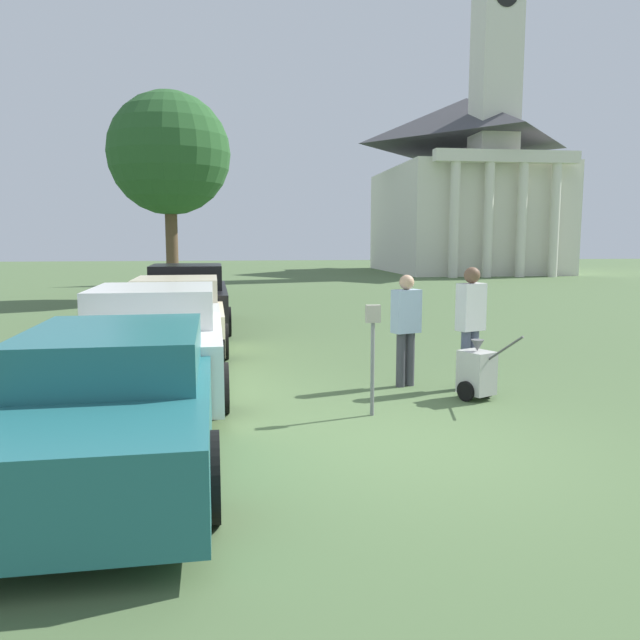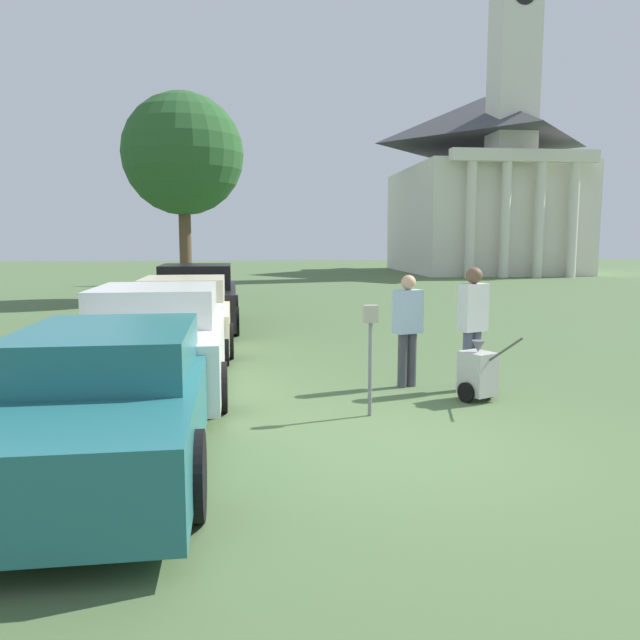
{
  "view_description": "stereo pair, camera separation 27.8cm",
  "coord_description": "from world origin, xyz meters",
  "px_view_note": "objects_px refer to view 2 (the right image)",
  "views": [
    {
      "loc": [
        -1.81,
        -6.38,
        2.23
      ],
      "look_at": [
        -0.62,
        2.21,
        1.1
      ],
      "focal_mm": 35.0,
      "sensor_mm": 36.0,
      "label": 1
    },
    {
      "loc": [
        -1.53,
        -6.42,
        2.23
      ],
      "look_at": [
        -0.62,
        2.21,
        1.1
      ],
      "focal_mm": 35.0,
      "sensor_mm": 36.0,
      "label": 2
    }
  ],
  "objects_px": {
    "parking_meter": "(370,339)",
    "person_supervisor": "(473,320)",
    "person_worker": "(408,324)",
    "equipment_cart": "(478,373)",
    "parked_car_black": "(197,299)",
    "parked_car_cream": "(185,315)",
    "church": "(484,178)",
    "parked_car_teal": "(114,394)",
    "parked_car_white": "(159,341)"
  },
  "relations": [
    {
      "from": "parked_car_teal",
      "to": "church",
      "type": "bearing_deg",
      "value": 62.42
    },
    {
      "from": "parked_car_teal",
      "to": "person_supervisor",
      "type": "distance_m",
      "value": 5.23
    },
    {
      "from": "parked_car_teal",
      "to": "equipment_cart",
      "type": "relative_size",
      "value": 5.3
    },
    {
      "from": "parked_car_cream",
      "to": "person_supervisor",
      "type": "height_order",
      "value": "person_supervisor"
    },
    {
      "from": "person_supervisor",
      "to": "parked_car_teal",
      "type": "bearing_deg",
      "value": 3.81
    },
    {
      "from": "parked_car_white",
      "to": "parking_meter",
      "type": "xyz_separation_m",
      "value": [
        2.87,
        -1.83,
        0.26
      ]
    },
    {
      "from": "parked_car_black",
      "to": "person_worker",
      "type": "xyz_separation_m",
      "value": [
        3.73,
        -6.82,
        0.23
      ]
    },
    {
      "from": "parked_car_black",
      "to": "person_worker",
      "type": "bearing_deg",
      "value": -63.18
    },
    {
      "from": "parked_car_teal",
      "to": "person_worker",
      "type": "xyz_separation_m",
      "value": [
        3.73,
        2.72,
        0.31
      ]
    },
    {
      "from": "parked_car_teal",
      "to": "parked_car_white",
      "type": "relative_size",
      "value": 1.07
    },
    {
      "from": "parked_car_white",
      "to": "person_supervisor",
      "type": "bearing_deg",
      "value": -9.54
    },
    {
      "from": "parked_car_white",
      "to": "person_worker",
      "type": "relative_size",
      "value": 2.92
    },
    {
      "from": "person_supervisor",
      "to": "church",
      "type": "relative_size",
      "value": 0.07
    },
    {
      "from": "parked_car_teal",
      "to": "parked_car_black",
      "type": "bearing_deg",
      "value": 88.17
    },
    {
      "from": "parked_car_cream",
      "to": "equipment_cart",
      "type": "relative_size",
      "value": 4.84
    },
    {
      "from": "parked_car_teal",
      "to": "equipment_cart",
      "type": "height_order",
      "value": "parked_car_teal"
    },
    {
      "from": "parked_car_cream",
      "to": "person_worker",
      "type": "relative_size",
      "value": 2.84
    },
    {
      "from": "parked_car_black",
      "to": "parked_car_teal",
      "type": "bearing_deg",
      "value": -91.83
    },
    {
      "from": "person_supervisor",
      "to": "parking_meter",
      "type": "bearing_deg",
      "value": 10.63
    },
    {
      "from": "parked_car_white",
      "to": "equipment_cart",
      "type": "xyz_separation_m",
      "value": [
        4.5,
        -1.24,
        -0.33
      ]
    },
    {
      "from": "parked_car_cream",
      "to": "church",
      "type": "relative_size",
      "value": 0.2
    },
    {
      "from": "parked_car_teal",
      "to": "equipment_cart",
      "type": "distance_m",
      "value": 4.85
    },
    {
      "from": "parking_meter",
      "to": "church",
      "type": "distance_m",
      "value": 37.08
    },
    {
      "from": "parking_meter",
      "to": "church",
      "type": "bearing_deg",
      "value": 67.47
    },
    {
      "from": "person_supervisor",
      "to": "equipment_cart",
      "type": "relative_size",
      "value": 1.83
    },
    {
      "from": "equipment_cart",
      "to": "parked_car_white",
      "type": "bearing_deg",
      "value": 138.64
    },
    {
      "from": "parked_car_black",
      "to": "equipment_cart",
      "type": "bearing_deg",
      "value": -61.65
    },
    {
      "from": "parked_car_white",
      "to": "parked_car_black",
      "type": "xyz_separation_m",
      "value": [
        0.0,
        6.49,
        0.02
      ]
    },
    {
      "from": "equipment_cart",
      "to": "parked_car_black",
      "type": "bearing_deg",
      "value": 94.22
    },
    {
      "from": "parked_car_white",
      "to": "person_supervisor",
      "type": "xyz_separation_m",
      "value": [
        4.63,
        -0.63,
        0.33
      ]
    },
    {
      "from": "parked_car_white",
      "to": "parking_meter",
      "type": "bearing_deg",
      "value": -34.26
    },
    {
      "from": "parked_car_cream",
      "to": "church",
      "type": "height_order",
      "value": "church"
    },
    {
      "from": "parking_meter",
      "to": "person_worker",
      "type": "xyz_separation_m",
      "value": [
        0.85,
        1.5,
        -0.01
      ]
    },
    {
      "from": "person_worker",
      "to": "parked_car_black",
      "type": "bearing_deg",
      "value": -81.27
    },
    {
      "from": "parking_meter",
      "to": "person_worker",
      "type": "distance_m",
      "value": 1.72
    },
    {
      "from": "parking_meter",
      "to": "person_supervisor",
      "type": "xyz_separation_m",
      "value": [
        1.75,
        1.2,
        0.07
      ]
    },
    {
      "from": "person_worker",
      "to": "church",
      "type": "distance_m",
      "value": 35.39
    },
    {
      "from": "parked_car_white",
      "to": "parked_car_cream",
      "type": "height_order",
      "value": "parked_car_white"
    },
    {
      "from": "parked_car_teal",
      "to": "parked_car_cream",
      "type": "height_order",
      "value": "parked_car_cream"
    },
    {
      "from": "parked_car_black",
      "to": "church",
      "type": "xyz_separation_m",
      "value": [
        16.93,
        25.58,
        5.6
      ]
    },
    {
      "from": "equipment_cart",
      "to": "person_worker",
      "type": "bearing_deg",
      "value": 104.23
    },
    {
      "from": "parked_car_teal",
      "to": "parked_car_white",
      "type": "bearing_deg",
      "value": 88.17
    },
    {
      "from": "parked_car_white",
      "to": "equipment_cart",
      "type": "bearing_deg",
      "value": -17.22
    },
    {
      "from": "parked_car_white",
      "to": "church",
      "type": "xyz_separation_m",
      "value": [
        16.93,
        32.07,
        5.62
      ]
    },
    {
      "from": "parking_meter",
      "to": "person_worker",
      "type": "relative_size",
      "value": 0.83
    },
    {
      "from": "person_worker",
      "to": "parked_car_cream",
      "type": "bearing_deg",
      "value": -66.63
    },
    {
      "from": "parked_car_white",
      "to": "parking_meter",
      "type": "distance_m",
      "value": 3.42
    },
    {
      "from": "parking_meter",
      "to": "church",
      "type": "xyz_separation_m",
      "value": [
        14.06,
        33.89,
        5.36
      ]
    },
    {
      "from": "parked_car_teal",
      "to": "parked_car_cream",
      "type": "bearing_deg",
      "value": 88.17
    },
    {
      "from": "parked_car_black",
      "to": "person_supervisor",
      "type": "relative_size",
      "value": 2.74
    }
  ]
}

